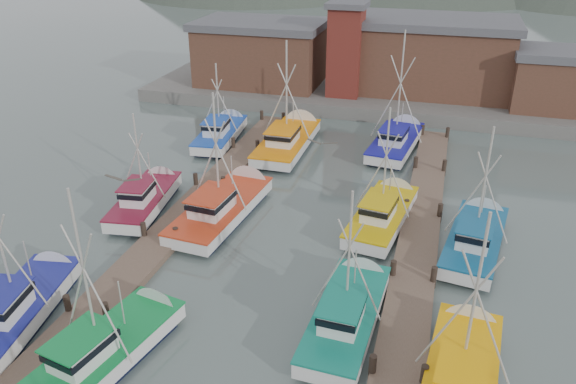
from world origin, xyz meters
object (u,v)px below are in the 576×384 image
(boat_12, at_px, (289,139))
(lookout_tower, at_px, (346,49))
(boat_8, at_px, (226,205))
(boat_4, at_px, (111,346))

(boat_12, bearing_deg, lookout_tower, 79.90)
(lookout_tower, height_order, boat_8, lookout_tower)
(boat_4, bearing_deg, lookout_tower, 97.16)
(lookout_tower, relative_size, boat_8, 0.86)
(lookout_tower, relative_size, boat_4, 0.96)
(boat_12, bearing_deg, boat_4, -91.33)
(boat_4, xyz_separation_m, boat_12, (0.49, 25.05, 0.00))
(boat_8, distance_m, boat_12, 12.02)
(boat_8, bearing_deg, boat_12, 91.63)
(lookout_tower, bearing_deg, boat_12, -99.90)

